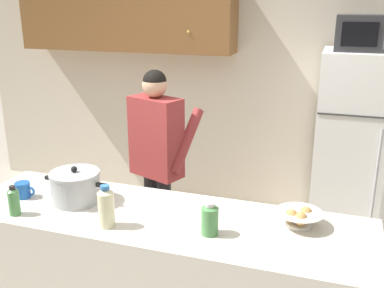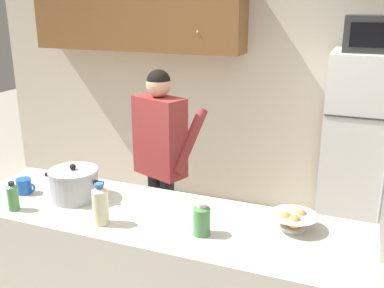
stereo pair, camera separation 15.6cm
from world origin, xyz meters
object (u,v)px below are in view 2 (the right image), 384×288
Objects in this scene: bottle_far_corner at (202,219)px; microwave at (377,34)px; bread_bowl at (293,220)px; refrigerator at (362,152)px; person_near_pot at (161,148)px; bottle_mid_counter at (13,196)px; bottle_near_edge at (100,204)px; coffee_mug at (24,186)px; cooking_pot at (74,184)px.

microwave is at bearing 69.38° from bottle_far_corner.
bread_bowl is at bearing 28.24° from bottle_far_corner.
microwave is 1.93m from bread_bowl.
refrigerator is 2.09m from bottle_far_corner.
person_near_pot is 1.25m from bottle_far_corner.
refrigerator is 2.77m from bottle_mid_counter.
person_near_pot is 9.01× the size of bottle_far_corner.
bread_bowl is at bearing 13.33° from bottle_mid_counter.
bottle_far_corner reaches higher than bread_bowl.
bottle_near_edge is 0.55m from bottle_mid_counter.
person_near_pot is 1.22m from bottle_mid_counter.
person_near_pot is at bearing 63.43° from coffee_mug.
bread_bowl is 1.47× the size of bottle_mid_counter.
microwave reaches higher than bottle_near_edge.
cooking_pot is 1.29m from bread_bowl.
cooking_pot is 0.34m from coffee_mug.
bottle_far_corner is at bearing -55.11° from person_near_pot.
person_near_pot is at bearing 72.16° from bottle_mid_counter.
coffee_mug is at bearing -174.58° from bread_bowl.
coffee_mug is (-1.92, -1.86, -0.84)m from microwave.
coffee_mug is at bearing -170.80° from cooking_pot.
coffee_mug is 0.57× the size of bottle_near_edge.
microwave is 1.19× the size of cooking_pot.
person_near_pot is (-1.44, -0.93, 0.14)m from refrigerator.
refrigerator is at bearing 90.07° from microwave.
cooking_pot reaches higher than bread_bowl.
bottle_mid_counter is at bearing -131.49° from cooking_pot.
microwave is at bearing 32.20° from person_near_pot.
microwave is at bearing -89.93° from refrigerator.
cooking_pot is 2.37× the size of bottle_mid_counter.
coffee_mug is (-1.92, -1.88, 0.13)m from refrigerator.
person_near_pot is at bearing 80.91° from cooking_pot.
bread_bowl is (-0.31, -1.73, 0.13)m from refrigerator.
bread_bowl is at bearing 4.43° from cooking_pot.
bread_bowl is (1.61, 0.15, 0.00)m from coffee_mug.
bottle_mid_counter is at bearing -173.13° from bottle_far_corner.
bread_bowl is at bearing -35.10° from person_near_pot.
bottle_far_corner is at bearing 6.87° from bottle_mid_counter.
bottle_mid_counter is at bearing -131.01° from refrigerator.
coffee_mug is 0.77× the size of bottle_mid_counter.
bottle_far_corner is at bearing 9.52° from bottle_near_edge.
refrigerator is 4.13× the size of cooking_pot.
refrigerator is 9.52× the size of bottle_far_corner.
bottle_far_corner is (0.72, -1.03, 0.03)m from person_near_pot.
bottle_near_edge is (-1.26, -2.02, -0.78)m from microwave.
bottle_far_corner is (1.19, -0.07, 0.04)m from coffee_mug.
refrigerator is 1.76m from bread_bowl.
person_near_pot reaches higher than bottle_far_corner.
bottle_near_edge is at bearing -33.99° from cooking_pot.
bottle_near_edge is (-0.96, -0.32, 0.06)m from bread_bowl.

